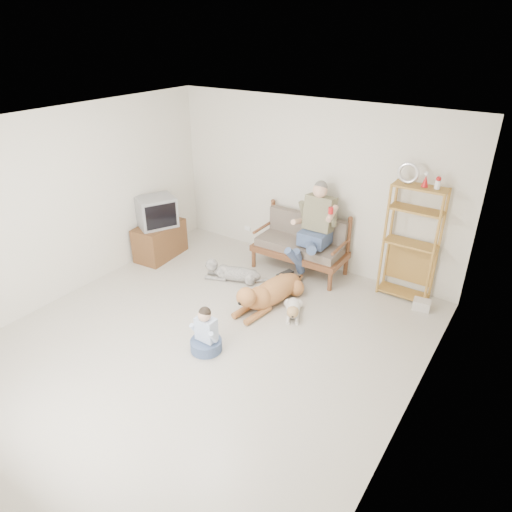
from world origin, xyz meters
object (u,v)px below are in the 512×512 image
Objects in this scene: loveseat at (302,242)px; golden_retriever at (269,293)px; tv_stand at (160,240)px; etagere at (411,242)px.

golden_retriever is at bearing -84.09° from loveseat.
golden_retriever is (2.42, -0.26, -0.10)m from tv_stand.
loveseat reaches higher than tv_stand.
golden_retriever is at bearing -10.83° from tv_stand.
etagere is 1.26× the size of golden_retriever.
etagere is 2.16m from golden_retriever.
loveseat is at bearing 104.62° from golden_retriever.
tv_stand is (-2.28, -0.95, -0.19)m from loveseat.
etagere is 4.15m from tv_stand.
loveseat is at bearing 18.04° from tv_stand.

